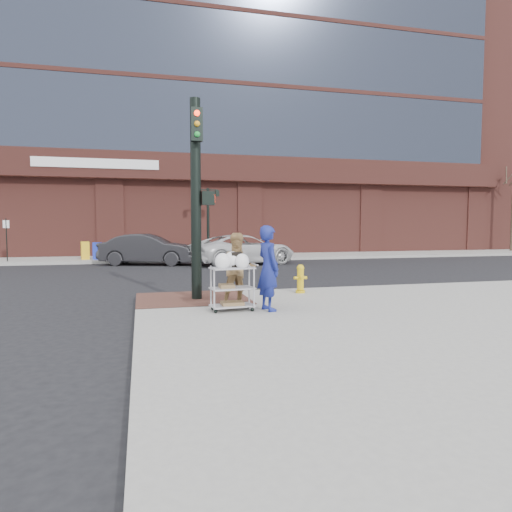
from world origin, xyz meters
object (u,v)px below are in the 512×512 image
object	(u,v)px
woman_blue	(268,268)
pedestrian_tan	(239,269)
utility_cart	(232,284)
minivan_white	(243,250)
fire_hydrant	(300,278)
sedan_dark	(148,249)
lamp_post	(208,214)
traffic_signal_pole	(197,193)

from	to	relation	value
woman_blue	pedestrian_tan	xyz separation A→B (m)	(-0.51, 0.72, -0.09)
woman_blue	utility_cart	xyz separation A→B (m)	(-0.78, 0.15, -0.35)
woman_blue	minivan_white	xyz separation A→B (m)	(2.34, 12.98, -0.33)
pedestrian_tan	fire_hydrant	distance (m)	2.62
fire_hydrant	pedestrian_tan	bearing A→B (deg)	-143.46
woman_blue	pedestrian_tan	distance (m)	0.89
sedan_dark	minivan_white	world-z (taller)	sedan_dark
sedan_dark	fire_hydrant	world-z (taller)	sedan_dark
woman_blue	pedestrian_tan	bearing A→B (deg)	22.23
lamp_post	utility_cart	distance (m)	17.18
utility_cart	fire_hydrant	world-z (taller)	utility_cart
woman_blue	minivan_white	size ratio (longest dim) A/B	0.34
lamp_post	pedestrian_tan	world-z (taller)	lamp_post
utility_cart	lamp_post	bearing A→B (deg)	83.51
woman_blue	minivan_white	distance (m)	13.20
lamp_post	sedan_dark	distance (m)	5.08
lamp_post	utility_cart	bearing A→B (deg)	-96.49
pedestrian_tan	fire_hydrant	bearing A→B (deg)	31.50
sedan_dark	minivan_white	size ratio (longest dim) A/B	0.87
lamp_post	traffic_signal_pole	distance (m)	15.43
lamp_post	sedan_dark	xyz separation A→B (m)	(-3.50, -3.18, -1.84)
pedestrian_tan	fire_hydrant	world-z (taller)	pedestrian_tan
sedan_dark	woman_blue	bearing A→B (deg)	-153.89
minivan_white	utility_cart	xyz separation A→B (m)	(-3.12, -12.83, -0.02)
traffic_signal_pole	pedestrian_tan	xyz separation A→B (m)	(0.81, -1.16, -1.83)
minivan_white	utility_cart	size ratio (longest dim) A/B	4.22
pedestrian_tan	utility_cart	xyz separation A→B (m)	(-0.27, -0.57, -0.26)
fire_hydrant	traffic_signal_pole	bearing A→B (deg)	-172.67
utility_cart	fire_hydrant	distance (m)	3.15
utility_cart	pedestrian_tan	bearing A→B (deg)	64.90
sedan_dark	fire_hydrant	distance (m)	12.31
lamp_post	traffic_signal_pole	world-z (taller)	traffic_signal_pole
pedestrian_tan	minivan_white	world-z (taller)	pedestrian_tan
lamp_post	pedestrian_tan	distance (m)	16.55
traffic_signal_pole	woman_blue	xyz separation A→B (m)	(1.32, -1.89, -1.75)
lamp_post	fire_hydrant	xyz separation A→B (m)	(0.41, -14.86, -2.07)
woman_blue	minivan_white	bearing A→B (deg)	-23.09
woman_blue	pedestrian_tan	size ratio (longest dim) A/B	1.10
sedan_dark	lamp_post	bearing A→B (deg)	-31.17
lamp_post	woman_blue	bearing A→B (deg)	-93.86
traffic_signal_pole	pedestrian_tan	distance (m)	2.32
minivan_white	woman_blue	bearing A→B (deg)	151.59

